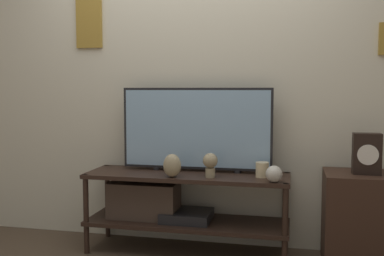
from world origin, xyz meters
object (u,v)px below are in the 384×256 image
(vase_round_glass, at_px, (274,174))
(vase_urn_stoneware, at_px, (172,166))
(decorative_bust, at_px, (210,163))
(candle_jar, at_px, (262,170))
(mantel_clock, at_px, (367,154))
(television, at_px, (196,129))

(vase_round_glass, height_order, vase_urn_stoneware, vase_urn_stoneware)
(vase_urn_stoneware, distance_m, decorative_bust, 0.27)
(candle_jar, distance_m, decorative_bust, 0.37)
(decorative_bust, relative_size, mantel_clock, 0.62)
(candle_jar, xyz_separation_m, mantel_clock, (0.69, -0.00, 0.14))
(vase_urn_stoneware, xyz_separation_m, candle_jar, (0.62, 0.14, -0.03))
(television, bearing_deg, mantel_clock, -5.57)
(television, bearing_deg, vase_round_glass, -24.61)
(television, relative_size, mantel_clock, 4.12)
(vase_round_glass, distance_m, mantel_clock, 0.64)
(vase_round_glass, distance_m, vase_urn_stoneware, 0.71)
(vase_round_glass, relative_size, vase_urn_stoneware, 0.67)
(vase_round_glass, relative_size, decorative_bust, 0.65)
(television, height_order, vase_urn_stoneware, television)
(television, distance_m, vase_urn_stoneware, 0.37)
(vase_round_glass, relative_size, mantel_clock, 0.40)
(vase_urn_stoneware, bearing_deg, candle_jar, 12.46)
(television, xyz_separation_m, mantel_clock, (1.20, -0.12, -0.14))
(candle_jar, bearing_deg, decorative_bust, -166.36)
(vase_urn_stoneware, height_order, mantel_clock, mantel_clock)
(candle_jar, height_order, decorative_bust, decorative_bust)
(vase_urn_stoneware, relative_size, decorative_bust, 0.96)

